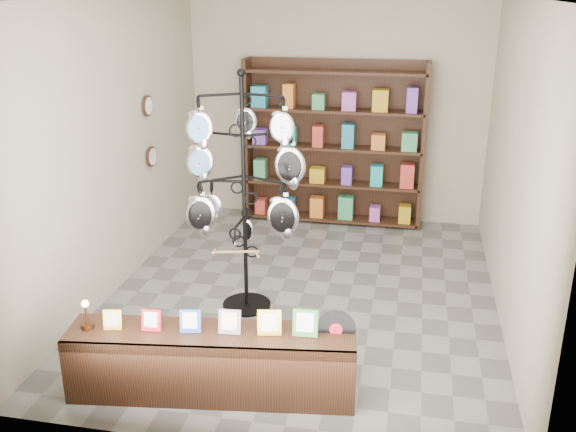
% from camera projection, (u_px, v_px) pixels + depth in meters
% --- Properties ---
extents(ground, '(5.00, 5.00, 0.00)m').
position_uv_depth(ground, '(303.00, 293.00, 6.86)').
color(ground, slate).
rests_on(ground, ground).
extents(room_envelope, '(5.00, 5.00, 5.00)m').
position_uv_depth(room_envelope, '(305.00, 122.00, 6.23)').
color(room_envelope, '#AAA289').
rests_on(room_envelope, ground).
extents(display_tree, '(1.23, 1.15, 2.40)m').
position_uv_depth(display_tree, '(244.00, 176.00, 6.11)').
color(display_tree, black).
rests_on(display_tree, ground).
extents(front_shelf, '(2.31, 0.76, 0.80)m').
position_uv_depth(front_shelf, '(212.00, 362.00, 5.10)').
color(front_shelf, black).
rests_on(front_shelf, ground).
extents(back_shelving, '(2.42, 0.36, 2.20)m').
position_uv_depth(back_shelving, '(333.00, 149.00, 8.63)').
color(back_shelving, black).
rests_on(back_shelving, ground).
extents(wall_clocks, '(0.03, 0.24, 0.84)m').
position_uv_depth(wall_clocks, '(150.00, 132.00, 7.45)').
color(wall_clocks, black).
rests_on(wall_clocks, ground).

